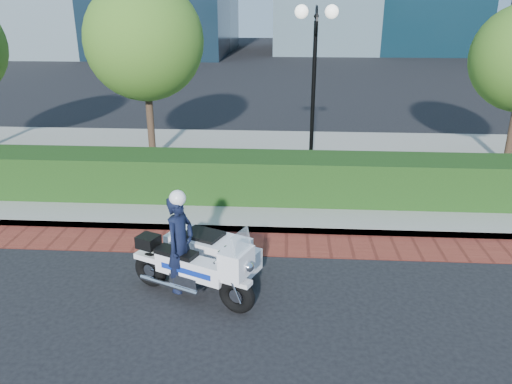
{
  "coord_description": "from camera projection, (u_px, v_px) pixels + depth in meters",
  "views": [
    {
      "loc": [
        0.38,
        -7.19,
        4.43
      ],
      "look_at": [
        -0.19,
        1.73,
        1.0
      ],
      "focal_mm": 35.0,
      "sensor_mm": 36.0,
      "label": 1
    }
  ],
  "objects": [
    {
      "name": "ground",
      "position": [
        261.0,
        285.0,
        8.31
      ],
      "size": [
        120.0,
        120.0,
        0.0
      ],
      "primitive_type": "plane",
      "color": "black",
      "rests_on": "ground"
    },
    {
      "name": "brick_strip",
      "position": [
        265.0,
        244.0,
        9.7
      ],
      "size": [
        60.0,
        1.0,
        0.01
      ],
      "primitive_type": "cube",
      "color": "maroon",
      "rests_on": "ground"
    },
    {
      "name": "sidewalk",
      "position": [
        273.0,
        168.0,
        13.87
      ],
      "size": [
        60.0,
        8.0,
        0.15
      ],
      "primitive_type": "cube",
      "color": "gray",
      "rests_on": "ground"
    },
    {
      "name": "hedge_main",
      "position": [
        270.0,
        177.0,
        11.43
      ],
      "size": [
        18.0,
        1.2,
        1.0
      ],
      "primitive_type": "cube",
      "color": "black",
      "rests_on": "sidewalk"
    },
    {
      "name": "lamppost",
      "position": [
        314.0,
        66.0,
        12.03
      ],
      "size": [
        1.02,
        0.7,
        4.21
      ],
      "color": "black",
      "rests_on": "sidewalk"
    },
    {
      "name": "tree_b",
      "position": [
        144.0,
        41.0,
        13.34
      ],
      "size": [
        3.2,
        3.2,
        4.89
      ],
      "color": "#332319",
      "rests_on": "sidewalk"
    },
    {
      "name": "police_motorcycle",
      "position": [
        197.0,
        254.0,
        8.03
      ],
      "size": [
        2.11,
        2.0,
        1.81
      ],
      "rotation": [
        0.0,
        0.0,
        -0.42
      ],
      "color": "black",
      "rests_on": "ground"
    }
  ]
}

